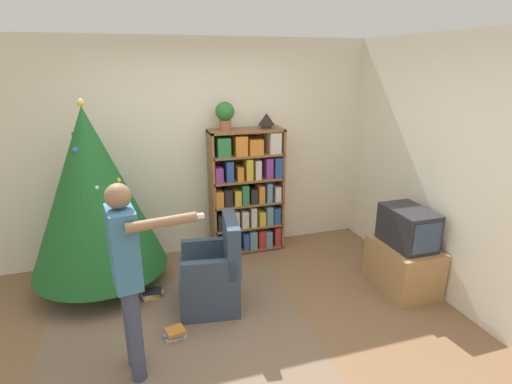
# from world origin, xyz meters

# --- Properties ---
(ground_plane) EXTENTS (14.00, 14.00, 0.00)m
(ground_plane) POSITION_xyz_m (0.00, 0.00, 0.00)
(ground_plane) COLOR #846042
(wall_back) EXTENTS (8.00, 0.10, 2.60)m
(wall_back) POSITION_xyz_m (0.00, 1.88, 1.30)
(wall_back) COLOR silver
(wall_back) RESTS_ON ground_plane
(wall_right) EXTENTS (0.10, 8.00, 2.60)m
(wall_right) POSITION_xyz_m (2.19, 0.00, 1.30)
(wall_right) COLOR silver
(wall_right) RESTS_ON ground_plane
(area_rug) EXTENTS (2.30, 1.99, 0.01)m
(area_rug) POSITION_xyz_m (-0.53, 0.18, 0.00)
(area_rug) COLOR #7F6651
(area_rug) RESTS_ON ground_plane
(bookshelf) EXTENTS (0.90, 0.32, 1.56)m
(bookshelf) POSITION_xyz_m (0.54, 1.64, 0.77)
(bookshelf) COLOR brown
(bookshelf) RESTS_ON ground_plane
(tv_stand) EXTENTS (0.52, 0.71, 0.51)m
(tv_stand) POSITION_xyz_m (1.86, 0.25, 0.25)
(tv_stand) COLOR tan
(tv_stand) RESTS_ON ground_plane
(television) EXTENTS (0.38, 0.58, 0.40)m
(television) POSITION_xyz_m (1.86, 0.25, 0.70)
(television) COLOR #28282D
(television) RESTS_ON tv_stand
(game_remote) EXTENTS (0.04, 0.12, 0.02)m
(game_remote) POSITION_xyz_m (1.71, 0.04, 0.52)
(game_remote) COLOR white
(game_remote) RESTS_ON tv_stand
(christmas_tree) EXTENTS (1.38, 1.38, 1.99)m
(christmas_tree) POSITION_xyz_m (-1.19, 1.27, 1.07)
(christmas_tree) COLOR #4C3323
(christmas_tree) RESTS_ON ground_plane
(armchair) EXTENTS (0.64, 0.63, 0.92)m
(armchair) POSITION_xyz_m (-0.13, 0.52, 0.32)
(armchair) COLOR #334256
(armchair) RESTS_ON ground_plane
(standing_person) EXTENTS (0.67, 0.47, 1.55)m
(standing_person) POSITION_xyz_m (-0.88, -0.17, 0.91)
(standing_person) COLOR #38425B
(standing_person) RESTS_ON ground_plane
(potted_plant) EXTENTS (0.22, 0.22, 0.33)m
(potted_plant) POSITION_xyz_m (0.29, 1.65, 1.75)
(potted_plant) COLOR #935B38
(potted_plant) RESTS_ON bookshelf
(table_lamp) EXTENTS (0.20, 0.20, 0.18)m
(table_lamp) POSITION_xyz_m (0.79, 1.65, 1.66)
(table_lamp) COLOR #473828
(table_lamp) RESTS_ON bookshelf
(book_pile_near_tree) EXTENTS (0.24, 0.17, 0.08)m
(book_pile_near_tree) POSITION_xyz_m (-0.71, 0.86, 0.04)
(book_pile_near_tree) COLOR gold
(book_pile_near_tree) RESTS_ON ground_plane
(book_pile_by_chair) EXTENTS (0.20, 0.17, 0.09)m
(book_pile_by_chair) POSITION_xyz_m (-0.56, 0.14, 0.04)
(book_pile_by_chair) COLOR beige
(book_pile_by_chair) RESTS_ON ground_plane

